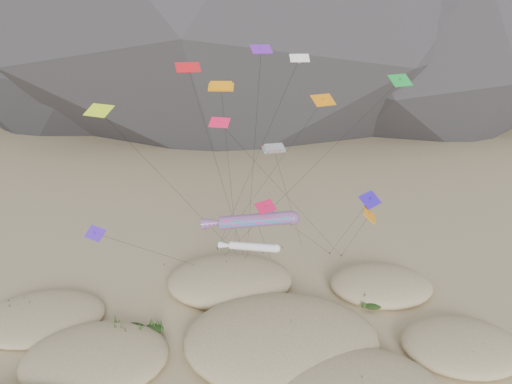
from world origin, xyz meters
TOP-DOWN VIEW (x-y plane):
  - dunes at (-1.71, 3.84)m, footprint 50.74×37.01m
  - dune_grass at (-1.17, 3.89)m, footprint 44.19×28.99m
  - kite_stakes at (2.03, 23.40)m, footprint 22.13×5.77m
  - rainbow_tube_kite at (0.48, 9.69)m, footprint 9.13×12.99m
  - white_tube_kite at (0.17, 8.30)m, footprint 5.60×15.55m
  - orange_parafoil at (-2.11, 13.36)m, footprint 2.88×14.93m
  - multi_parafoil at (2.55, 10.60)m, footprint 6.80×16.67m
  - delta_kites at (2.15, 11.06)m, footprint 31.32×20.85m

SIDE VIEW (x-z plane):
  - kite_stakes at x=2.03m, z-range 0.00..0.30m
  - dunes at x=-1.71m, z-range -1.07..2.39m
  - dune_grass at x=-1.17m, z-range 0.06..1.62m
  - white_tube_kite at x=0.17m, z-range 4.01..13.24m
  - rainbow_tube_kite at x=0.48m, z-range 4.81..16.46m
  - multi_parafoil at x=2.55m, z-range 8.17..25.87m
  - delta_kites at x=2.15m, z-range 4.91..31.06m
  - orange_parafoil at x=-2.11m, z-range 10.71..33.64m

